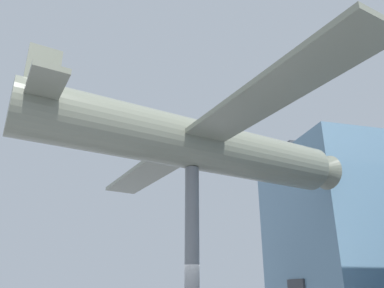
% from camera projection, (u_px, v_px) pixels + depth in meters
% --- Properties ---
extents(support_pylon_central, '(0.53, 0.53, 6.05)m').
position_uv_depth(support_pylon_central, '(192.00, 249.00, 13.24)').
color(support_pylon_central, slate).
rests_on(support_pylon_central, ground_plane).
extents(suspended_airplane, '(16.54, 14.54, 3.43)m').
position_uv_depth(suspended_airplane, '(197.00, 145.00, 14.83)').
color(suspended_airplane, slate).
rests_on(suspended_airplane, support_pylon_central).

